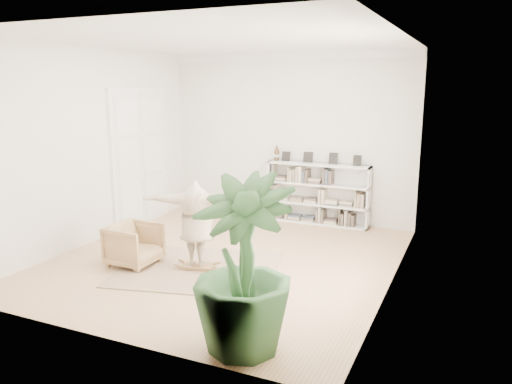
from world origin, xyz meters
TOP-DOWN VIEW (x-y plane):
  - floor at (0.00, 0.00)m, footprint 6.00×6.00m
  - room_shell at (0.00, 2.94)m, footprint 6.00×6.00m
  - doors at (-2.70, 1.30)m, footprint 0.09×1.78m
  - bookshelf at (0.74, 2.82)m, footprint 2.20×0.35m
  - armchair at (-1.25, -0.86)m, footprint 0.79×0.76m
  - rug at (-0.19, -0.63)m, footprint 2.90×2.53m
  - rocker_board at (-0.19, -0.63)m, footprint 0.54×0.39m
  - person at (-0.19, -0.63)m, footprint 1.76×0.85m
  - houseplant at (1.54, -2.55)m, footprint 1.15×1.15m

SIDE VIEW (x-z plane):
  - floor at x=0.00m, z-range 0.00..0.00m
  - rug at x=-0.19m, z-range 0.00..0.02m
  - rocker_board at x=-0.19m, z-range 0.01..0.12m
  - armchair at x=-1.25m, z-range 0.00..0.69m
  - bookshelf at x=0.74m, z-range -0.18..1.46m
  - person at x=-0.19m, z-range 0.12..1.51m
  - houseplant at x=1.54m, z-range 0.00..1.99m
  - doors at x=-2.70m, z-range -0.06..2.86m
  - room_shell at x=0.00m, z-range 0.51..6.51m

